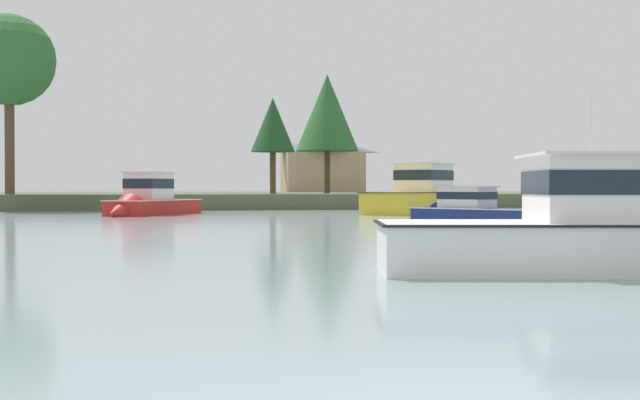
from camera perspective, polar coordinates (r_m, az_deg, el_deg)
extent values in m
cube|color=#4C563D|center=(94.38, -9.38, 0.13)|extent=(236.98, 58.97, 1.26)
cube|color=#B2231E|center=(55.16, -11.30, -0.77)|extent=(6.32, 8.42, 1.53)
cone|color=#B2231E|center=(51.65, -13.55, -0.88)|extent=(3.19, 3.16, 2.37)
cube|color=silver|center=(55.14, -11.30, 0.00)|extent=(6.49, 8.61, 0.05)
cube|color=silver|center=(54.50, -11.68, 0.93)|extent=(3.18, 3.42, 1.73)
cube|color=#19232D|center=(54.50, -11.68, 1.11)|extent=(3.24, 3.49, 0.62)
cube|color=beige|center=(54.51, -11.68, 1.87)|extent=(3.64, 3.87, 0.06)
cylinder|color=silver|center=(54.53, -11.69, 2.47)|extent=(0.03, 0.03, 1.08)
cube|color=navy|center=(37.92, 10.55, -1.52)|extent=(4.87, 5.80, 1.32)
cone|color=navy|center=(39.57, 7.13, -1.42)|extent=(2.38, 2.33, 1.79)
cube|color=silver|center=(37.90, 10.55, -0.57)|extent=(5.00, 5.94, 0.05)
cube|color=silver|center=(38.11, 10.06, 0.17)|extent=(2.53, 2.68, 0.91)
cube|color=#19232D|center=(38.11, 10.06, 0.31)|extent=(2.59, 2.73, 0.33)
cube|color=beige|center=(38.11, 10.06, 0.90)|extent=(2.89, 3.04, 0.06)
cylinder|color=silver|center=(38.11, 10.06, 1.63)|extent=(0.03, 0.03, 0.90)
cube|color=white|center=(17.73, 16.23, -4.03)|extent=(7.77, 4.15, 1.60)
cube|color=black|center=(17.68, 16.24, -1.54)|extent=(7.93, 4.29, 0.05)
cube|color=silver|center=(17.84, 18.08, 0.71)|extent=(2.65, 2.62, 1.33)
cube|color=#19232D|center=(17.84, 18.08, 1.13)|extent=(2.70, 2.67, 0.48)
cube|color=beige|center=(17.86, 18.09, 2.94)|extent=(2.99, 3.02, 0.06)
cylinder|color=silver|center=(17.89, 18.10, 4.82)|extent=(0.03, 0.03, 1.11)
cube|color=gold|center=(56.65, 6.73, -0.61)|extent=(9.21, 9.10, 2.30)
cone|color=gold|center=(60.83, 8.81, -0.51)|extent=(4.12, 4.13, 3.21)
cube|color=black|center=(56.63, 6.74, 0.52)|extent=(9.44, 9.34, 0.05)
cube|color=silver|center=(57.39, 7.14, 1.50)|extent=(4.34, 4.33, 1.90)
cube|color=#19232D|center=(57.40, 7.14, 1.69)|extent=(4.42, 4.42, 0.68)
cube|color=beige|center=(57.42, 7.14, 2.48)|extent=(4.94, 4.93, 0.06)
cylinder|color=silver|center=(57.45, 7.14, 3.33)|extent=(0.03, 0.03, 1.65)
cylinder|color=brown|center=(80.57, 0.50, 2.90)|extent=(0.55, 0.55, 6.83)
cone|color=#2D602D|center=(80.85, 0.50, 6.02)|extent=(6.09, 6.09, 7.45)
cylinder|color=brown|center=(72.87, -3.26, 2.79)|extent=(0.52, 0.52, 6.00)
cone|color=#1E4723|center=(73.04, -3.26, 5.19)|extent=(3.87, 3.87, 4.73)
cylinder|color=brown|center=(69.17, -20.55, 4.05)|extent=(0.74, 0.74, 8.88)
sphere|color=#2D602D|center=(69.78, -20.57, 9.00)|extent=(7.10, 7.10, 7.10)
cube|color=tan|center=(106.93, 0.16, 1.93)|extent=(9.96, 6.53, 5.14)
pyramid|color=#565B66|center=(107.06, 0.16, 3.81)|extent=(10.76, 7.05, 1.89)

